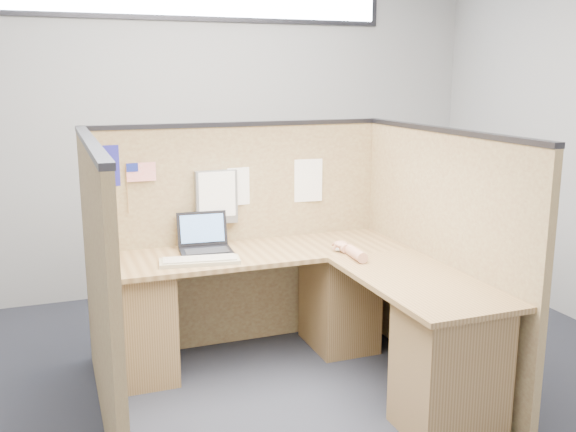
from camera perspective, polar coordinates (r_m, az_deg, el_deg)
name	(u,v)px	position (r m, az deg, el deg)	size (l,w,h in m)	color
floor	(292,405)	(3.79, 0.39, -16.44)	(5.00, 5.00, 0.00)	#20242E
wall_back	(198,127)	(5.50, -8.04, 7.80)	(5.00, 5.00, 0.00)	#A1A3A7
cubicle_partitions	(267,255)	(3.87, -1.84, -3.52)	(2.06, 1.83, 1.53)	brown
l_desk	(304,318)	(3.93, 1.44, -9.06)	(1.95, 1.75, 0.73)	brown
laptop	(204,242)	(4.14, -7.50, -2.29)	(0.34, 0.33, 0.23)	black
keyboard	(200,261)	(3.87, -7.85, -3.97)	(0.50, 0.23, 0.03)	gray
mouse	(341,248)	(4.11, 4.72, -2.85)	(0.10, 0.06, 0.04)	silver
hand_forearm	(351,251)	(4.00, 5.62, -3.10)	(0.10, 0.36, 0.08)	tan
blue_poster	(107,166)	(4.12, -15.82, 4.29)	(0.19, 0.00, 0.26)	navy
american_flag	(138,174)	(4.14, -13.19, 3.68)	(0.19, 0.01, 0.32)	olive
file_holder	(216,197)	(4.24, -6.39, 1.70)	(0.28, 0.05, 0.35)	slate
paper_left	(242,186)	(4.30, -4.16, 2.65)	(0.20, 0.00, 0.25)	white
paper_right	(306,181)	(4.45, 1.61, 3.17)	(0.23, 0.00, 0.30)	white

